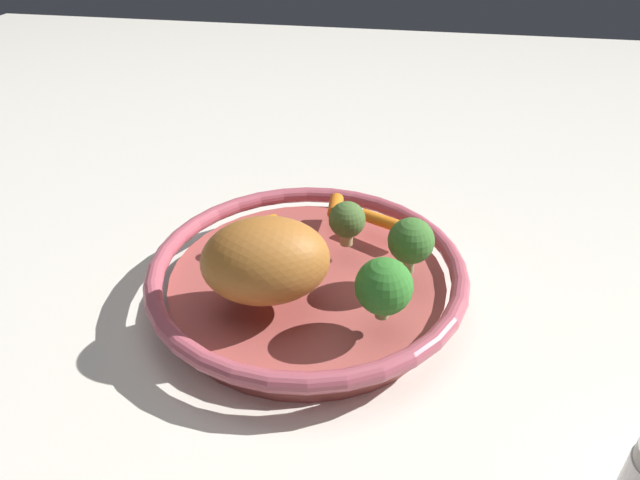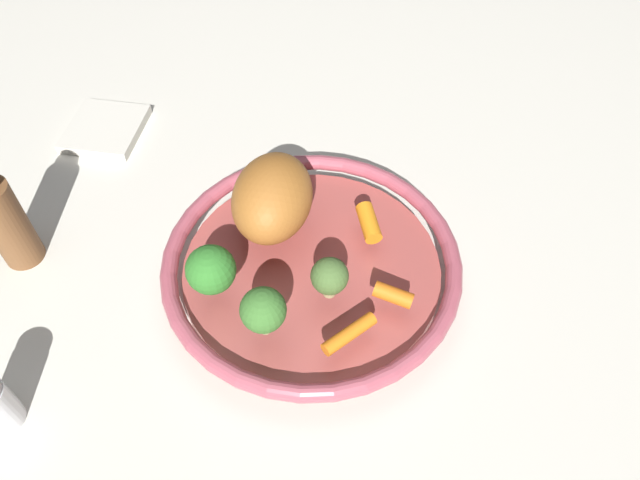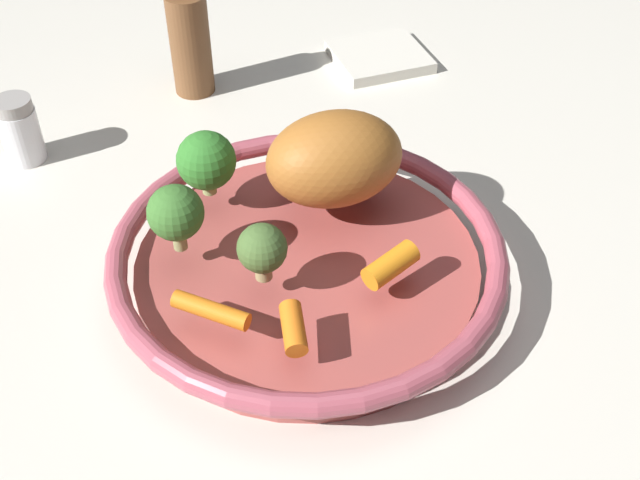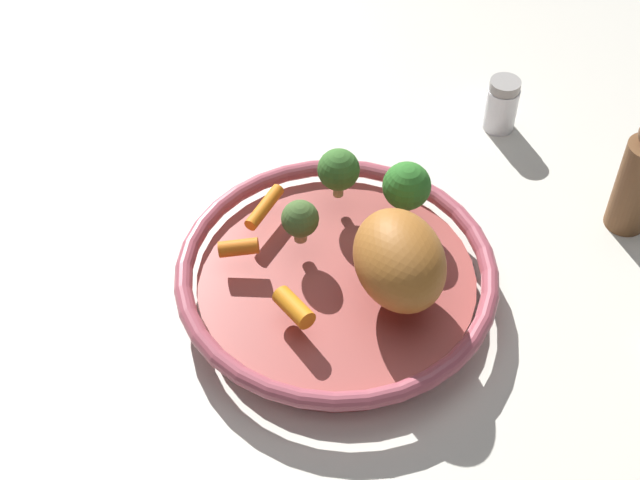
% 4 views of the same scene
% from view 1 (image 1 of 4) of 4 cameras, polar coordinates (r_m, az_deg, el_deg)
% --- Properties ---
extents(ground_plane, '(2.52, 2.52, 0.00)m').
position_cam_1_polar(ground_plane, '(0.65, -1.25, -5.76)').
color(ground_plane, silver).
extents(serving_bowl, '(0.35, 0.35, 0.05)m').
position_cam_1_polar(serving_bowl, '(0.63, -1.28, -3.85)').
color(serving_bowl, '#A84C47').
rests_on(serving_bowl, ground_plane).
extents(roast_chicken_piece, '(0.15, 0.12, 0.08)m').
position_cam_1_polar(roast_chicken_piece, '(0.55, -5.51, -2.07)').
color(roast_chicken_piece, '#A96529').
rests_on(roast_chicken_piece, serving_bowl).
extents(baby_carrot_near_rim, '(0.05, 0.05, 0.02)m').
position_cam_1_polar(baby_carrot_near_rim, '(0.66, -6.33, 1.39)').
color(baby_carrot_near_rim, orange).
rests_on(baby_carrot_near_rim, serving_bowl).
extents(baby_carrot_left, '(0.02, 0.05, 0.02)m').
position_cam_1_polar(baby_carrot_left, '(0.70, 1.60, 3.41)').
color(baby_carrot_left, orange).
rests_on(baby_carrot_left, serving_bowl).
extents(baby_carrot_back, '(0.06, 0.04, 0.02)m').
position_cam_1_polar(baby_carrot_back, '(0.67, 6.68, 1.80)').
color(baby_carrot_back, orange).
rests_on(baby_carrot_back, serving_bowl).
extents(broccoli_floret_small, '(0.04, 0.04, 0.05)m').
position_cam_1_polar(broccoli_floret_small, '(0.63, 2.75, 1.99)').
color(broccoli_floret_small, tan).
rests_on(broccoli_floret_small, serving_bowl).
extents(broccoli_floret_large, '(0.05, 0.05, 0.06)m').
position_cam_1_polar(broccoli_floret_large, '(0.53, 6.47, -4.70)').
color(broccoli_floret_large, '#96AB66').
rests_on(broccoli_floret_large, serving_bowl).
extents(broccoli_floret_mid, '(0.05, 0.05, 0.06)m').
position_cam_1_polar(broccoli_floret_mid, '(0.58, 9.15, -0.37)').
color(broccoli_floret_mid, '#9DA466').
rests_on(broccoli_floret_mid, serving_bowl).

